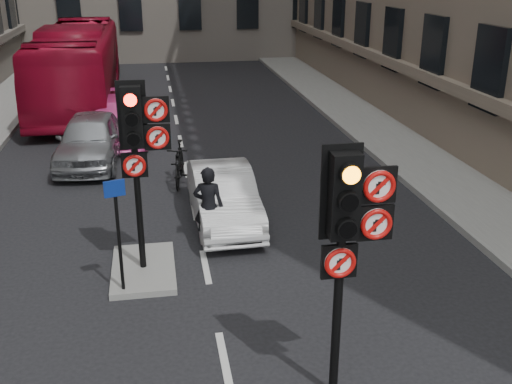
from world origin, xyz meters
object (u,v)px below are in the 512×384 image
object	(u,v)px
car_white	(223,195)
car_pink	(117,119)
info_sign	(117,220)
bus_red	(78,66)
motorcyclist	(209,207)
signal_near	(349,223)
signal_far	(139,137)
car_silver	(90,139)
motorcycle	(179,164)

from	to	relation	value
car_white	car_pink	bearing A→B (deg)	108.22
car_pink	info_sign	world-z (taller)	info_sign
car_white	info_sign	xyz separation A→B (m)	(-2.18, -2.98, 0.83)
bus_red	motorcyclist	bearing A→B (deg)	-74.79
signal_near	car_pink	size ratio (longest dim) A/B	0.77
bus_red	signal_far	bearing A→B (deg)	-80.49
car_white	car_silver	bearing A→B (deg)	122.45
signal_far	car_pink	world-z (taller)	signal_far
car_silver	car_white	bearing A→B (deg)	-51.76
motorcycle	motorcyclist	size ratio (longest dim) A/B	1.09
car_silver	car_white	distance (m)	5.99
car_white	motorcyclist	world-z (taller)	motorcyclist
signal_far	info_sign	world-z (taller)	signal_far
car_white	info_sign	bearing A→B (deg)	-127.68
signal_near	info_sign	distance (m)	4.54
car_pink	motorcyclist	distance (m)	8.99
car_silver	info_sign	world-z (taller)	info_sign
signal_near	signal_far	xyz separation A→B (m)	(-2.60, 4.00, 0.12)
signal_near	info_sign	bearing A→B (deg)	133.59
car_pink	info_sign	bearing A→B (deg)	-90.95
car_pink	car_white	bearing A→B (deg)	-74.07
car_white	car_pink	size ratio (longest dim) A/B	0.83
signal_near	car_white	bearing A→B (deg)	97.91
motorcyclist	car_silver	bearing A→B (deg)	-50.48
signal_far	car_white	distance (m)	3.47
signal_far	car_pink	bearing A→B (deg)	95.64
car_silver	bus_red	world-z (taller)	bus_red
bus_red	motorcyclist	size ratio (longest dim) A/B	6.84
car_silver	car_pink	distance (m)	2.65
motorcycle	motorcyclist	bearing A→B (deg)	-75.66
signal_near	motorcyclist	xyz separation A→B (m)	(-1.30, 5.01, -1.72)
car_white	info_sign	size ratio (longest dim) A/B	1.85
car_pink	bus_red	world-z (taller)	bus_red
signal_far	car_white	bearing A→B (deg)	51.22
bus_red	car_white	bearing A→B (deg)	-71.65
motorcycle	motorcyclist	world-z (taller)	motorcyclist
car_white	motorcycle	size ratio (longest dim) A/B	2.05
signal_near	car_silver	xyz separation A→B (m)	(-4.20, 11.14, -1.84)
car_silver	bus_red	distance (m)	8.05
signal_near	car_pink	distance (m)	14.29
signal_near	car_silver	bearing A→B (deg)	110.67
car_silver	car_pink	bearing A→B (deg)	80.22
bus_red	motorcycle	xyz separation A→B (m)	(3.53, -10.17, -1.08)
signal_near	motorcycle	bearing A→B (deg)	100.94
signal_far	car_white	xyz separation A→B (m)	(1.74, 2.17, -2.07)
bus_red	motorcycle	bearing A→B (deg)	-71.33
car_silver	info_sign	bearing A→B (deg)	-77.37
signal_far	info_sign	size ratio (longest dim) A/B	1.71
signal_near	motorcycle	world-z (taller)	signal_near
signal_near	bus_red	distance (m)	19.79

